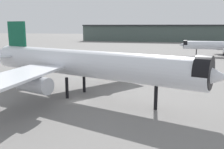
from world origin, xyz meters
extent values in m
plane|color=slate|center=(0.00, 0.00, 0.00)|extent=(900.00, 900.00, 0.00)
cylinder|color=silver|center=(0.47, 3.25, 7.33)|extent=(49.74, 23.27, 5.64)
cone|color=silver|center=(24.35, -5.75, 7.33)|extent=(7.75, 7.36, 5.53)
cone|color=silver|center=(-23.41, 12.24, 7.33)|extent=(8.75, 7.60, 5.36)
cylinder|color=black|center=(23.29, -5.35, 7.75)|extent=(4.38, 6.22, 5.70)
cube|color=silver|center=(1.82, 18.02, 6.63)|extent=(20.72, 23.04, 0.45)
cylinder|color=#B7BAC1|center=(2.00, 15.01, 4.77)|extent=(7.78, 5.42, 3.10)
cube|color=silver|center=(-8.26, -8.75, 6.63)|extent=(9.22, 23.32, 0.45)
cylinder|color=#B7BAC1|center=(-6.15, -6.60, 4.77)|extent=(7.78, 5.42, 3.10)
cube|color=#0F5138|center=(-19.58, 10.80, 11.84)|extent=(5.93, 2.69, 9.02)
cube|color=silver|center=(-18.42, 16.78, 7.90)|extent=(7.54, 10.22, 0.34)
cylinder|color=black|center=(15.75, -2.51, 2.26)|extent=(0.68, 0.68, 4.51)
cylinder|color=black|center=(-0.87, 6.92, 2.26)|extent=(0.68, 0.68, 4.51)
cylinder|color=black|center=(-2.96, 1.38, 2.26)|extent=(0.68, 0.68, 4.51)
cylinder|color=silver|center=(46.93, 87.76, 5.54)|extent=(37.34, 5.33, 4.26)
cone|color=silver|center=(28.32, 88.29, 5.54)|extent=(4.81, 4.31, 4.18)
cylinder|color=black|center=(29.17, 88.27, 5.86)|extent=(2.04, 4.36, 4.31)
cube|color=silver|center=(50.12, 98.18, 5.01)|extent=(10.44, 17.76, 0.34)
cylinder|color=#B7BAC1|center=(49.17, 96.19, 3.60)|extent=(5.28, 2.49, 2.34)
cylinder|color=black|center=(35.02, 88.10, 1.71)|extent=(0.51, 0.51, 3.41)
cylinder|color=black|center=(48.85, 89.94, 1.71)|extent=(0.51, 0.51, 3.41)
cube|color=#475651|center=(55.96, 214.08, 7.73)|extent=(239.27, 42.77, 15.46)
cube|color=#232628|center=(55.96, 214.08, 16.06)|extent=(239.44, 45.64, 1.20)
cube|color=black|center=(-1.22, 37.82, 0.62)|extent=(5.60, 5.43, 0.35)
cube|color=#194799|center=(-2.43, 38.94, 1.60)|extent=(3.18, 3.18, 1.60)
cube|color=#1E2D38|center=(-3.16, 39.61, 1.92)|extent=(1.37, 1.47, 0.80)
cube|color=#194799|center=(-0.50, 37.14, 1.90)|extent=(3.98, 3.93, 2.20)
cylinder|color=black|center=(-3.41, 38.28, 0.45)|extent=(0.85, 0.82, 0.90)
cylinder|color=black|center=(-1.85, 39.97, 0.45)|extent=(0.85, 0.82, 0.90)
cylinder|color=black|center=(-0.59, 35.67, 0.45)|extent=(0.85, 0.82, 0.90)
cylinder|color=black|center=(0.97, 37.35, 0.45)|extent=(0.85, 0.82, 0.90)
cone|color=#F2600C|center=(-5.82, 37.10, 0.31)|extent=(0.49, 0.49, 0.62)
cone|color=#F2600C|center=(-31.14, 19.80, 0.32)|extent=(0.51, 0.51, 0.64)
camera|label=1|loc=(16.11, -47.11, 15.15)|focal=39.80mm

